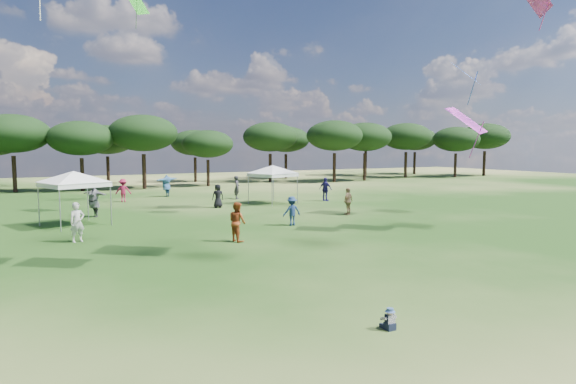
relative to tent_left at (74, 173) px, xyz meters
name	(u,v)px	position (x,y,z in m)	size (l,w,h in m)	color
ground	(445,377)	(4.81, -22.29, -2.87)	(140.00, 140.00, 0.00)	#234615
tree_line	(129,136)	(7.20, 25.12, 2.55)	(108.78, 17.63, 7.77)	black
tent_left	(74,173)	(0.00, 0.00, 0.00)	(5.56, 5.56, 3.30)	gray
tent_right	(273,167)	(14.08, 4.11, -0.08)	(5.44, 5.44, 3.22)	gray
toddler	(389,320)	(5.43, -19.93, -2.64)	(0.35, 0.39, 0.52)	black
festival_crowd	(122,200)	(3.00, 3.66, -1.96)	(30.57, 22.67, 1.92)	#235669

